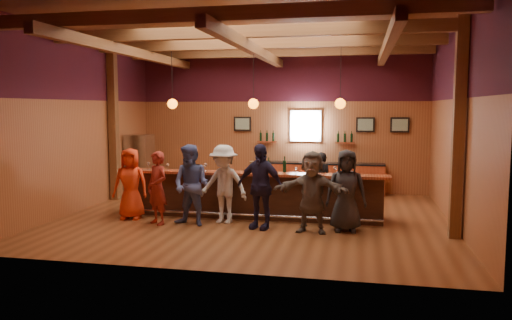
{
  "coord_description": "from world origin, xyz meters",
  "views": [
    {
      "loc": [
        2.46,
        -11.43,
        2.61
      ],
      "look_at": [
        0.0,
        0.3,
        1.35
      ],
      "focal_mm": 35.0,
      "sensor_mm": 36.0,
      "label": 1
    }
  ],
  "objects_px": {
    "back_bar_cabinet": "(317,178)",
    "customer_dark": "(346,191)",
    "customer_brown": "(312,192)",
    "customer_denim": "(191,185)",
    "customer_navy": "(260,186)",
    "stainless_fridge": "(140,164)",
    "bottle_a": "(269,166)",
    "customer_white": "(224,184)",
    "bar_counter": "(255,195)",
    "ice_bucket": "(255,167)",
    "bartender": "(320,181)",
    "customer_orange": "(131,184)",
    "customer_redvest": "(157,188)"
  },
  "relations": [
    {
      "from": "bar_counter",
      "to": "customer_orange",
      "type": "bearing_deg",
      "value": -163.08
    },
    {
      "from": "customer_white",
      "to": "customer_brown",
      "type": "bearing_deg",
      "value": -0.99
    },
    {
      "from": "customer_white",
      "to": "stainless_fridge",
      "type": "bearing_deg",
      "value": 148.94
    },
    {
      "from": "customer_denim",
      "to": "customer_brown",
      "type": "xyz_separation_m",
      "value": [
        2.67,
        -0.09,
        -0.04
      ]
    },
    {
      "from": "customer_orange",
      "to": "customer_navy",
      "type": "bearing_deg",
      "value": -12.71
    },
    {
      "from": "back_bar_cabinet",
      "to": "customer_navy",
      "type": "relative_size",
      "value": 2.17
    },
    {
      "from": "back_bar_cabinet",
      "to": "stainless_fridge",
      "type": "relative_size",
      "value": 2.22
    },
    {
      "from": "customer_denim",
      "to": "ice_bucket",
      "type": "relative_size",
      "value": 7.05
    },
    {
      "from": "customer_redvest",
      "to": "customer_brown",
      "type": "relative_size",
      "value": 0.96
    },
    {
      "from": "customer_orange",
      "to": "bartender",
      "type": "distance_m",
      "value": 4.71
    },
    {
      "from": "stainless_fridge",
      "to": "customer_orange",
      "type": "height_order",
      "value": "stainless_fridge"
    },
    {
      "from": "customer_redvest",
      "to": "customer_white",
      "type": "height_order",
      "value": "customer_white"
    },
    {
      "from": "stainless_fridge",
      "to": "ice_bucket",
      "type": "distance_m",
      "value": 4.99
    },
    {
      "from": "bar_counter",
      "to": "stainless_fridge",
      "type": "height_order",
      "value": "stainless_fridge"
    },
    {
      "from": "stainless_fridge",
      "to": "customer_navy",
      "type": "distance_m",
      "value": 5.75
    },
    {
      "from": "customer_white",
      "to": "customer_navy",
      "type": "relative_size",
      "value": 0.96
    },
    {
      "from": "stainless_fridge",
      "to": "bottle_a",
      "type": "relative_size",
      "value": 5.18
    },
    {
      "from": "customer_white",
      "to": "ice_bucket",
      "type": "relative_size",
      "value": 6.96
    },
    {
      "from": "bartender",
      "to": "stainless_fridge",
      "type": "bearing_deg",
      "value": -29.75
    },
    {
      "from": "customer_brown",
      "to": "customer_navy",
      "type": "bearing_deg",
      "value": 179.1
    },
    {
      "from": "stainless_fridge",
      "to": "customer_orange",
      "type": "xyz_separation_m",
      "value": [
        1.3,
        -3.31,
        -0.06
      ]
    },
    {
      "from": "back_bar_cabinet",
      "to": "ice_bucket",
      "type": "xyz_separation_m",
      "value": [
        -1.14,
        -3.86,
        0.76
      ]
    },
    {
      "from": "customer_white",
      "to": "customer_denim",
      "type": "bearing_deg",
      "value": -138.39
    },
    {
      "from": "customer_navy",
      "to": "bartender",
      "type": "distance_m",
      "value": 2.53
    },
    {
      "from": "bar_counter",
      "to": "back_bar_cabinet",
      "type": "relative_size",
      "value": 1.57
    },
    {
      "from": "stainless_fridge",
      "to": "customer_navy",
      "type": "bearing_deg",
      "value": -39.09
    },
    {
      "from": "stainless_fridge",
      "to": "customer_denim",
      "type": "bearing_deg",
      "value": -51.34
    },
    {
      "from": "stainless_fridge",
      "to": "customer_denim",
      "type": "distance_m",
      "value": 4.68
    },
    {
      "from": "customer_brown",
      "to": "ice_bucket",
      "type": "bearing_deg",
      "value": 149.91
    },
    {
      "from": "customer_brown",
      "to": "back_bar_cabinet",
      "type": "bearing_deg",
      "value": 98.2
    },
    {
      "from": "customer_denim",
      "to": "ice_bucket",
      "type": "height_order",
      "value": "customer_denim"
    },
    {
      "from": "bar_counter",
      "to": "ice_bucket",
      "type": "relative_size",
      "value": 24.64
    },
    {
      "from": "customer_denim",
      "to": "customer_white",
      "type": "xyz_separation_m",
      "value": [
        0.64,
        0.37,
        -0.01
      ]
    },
    {
      "from": "customer_navy",
      "to": "customer_orange",
      "type": "bearing_deg",
      "value": -169.81
    },
    {
      "from": "customer_denim",
      "to": "bottle_a",
      "type": "distance_m",
      "value": 1.87
    },
    {
      "from": "back_bar_cabinet",
      "to": "customer_brown",
      "type": "relative_size",
      "value": 2.33
    },
    {
      "from": "customer_dark",
      "to": "back_bar_cabinet",
      "type": "bearing_deg",
      "value": 97.3
    },
    {
      "from": "back_bar_cabinet",
      "to": "customer_dark",
      "type": "xyz_separation_m",
      "value": [
        0.99,
        -4.59,
        0.39
      ]
    },
    {
      "from": "customer_orange",
      "to": "bottle_a",
      "type": "height_order",
      "value": "customer_orange"
    },
    {
      "from": "customer_brown",
      "to": "bar_counter",
      "type": "bearing_deg",
      "value": 143.62
    },
    {
      "from": "customer_orange",
      "to": "bartender",
      "type": "bearing_deg",
      "value": 17.49
    },
    {
      "from": "customer_white",
      "to": "bartender",
      "type": "xyz_separation_m",
      "value": [
        2.02,
        1.92,
        -0.15
      ]
    },
    {
      "from": "customer_denim",
      "to": "bartender",
      "type": "relative_size",
      "value": 1.21
    },
    {
      "from": "back_bar_cabinet",
      "to": "stainless_fridge",
      "type": "xyz_separation_m",
      "value": [
        -5.3,
        -1.12,
        0.42
      ]
    },
    {
      "from": "back_bar_cabinet",
      "to": "ice_bucket",
      "type": "distance_m",
      "value": 4.1
    },
    {
      "from": "customer_redvest",
      "to": "customer_brown",
      "type": "distance_m",
      "value": 3.46
    },
    {
      "from": "customer_orange",
      "to": "customer_brown",
      "type": "distance_m",
      "value": 4.32
    },
    {
      "from": "customer_denim",
      "to": "customer_brown",
      "type": "distance_m",
      "value": 2.67
    },
    {
      "from": "customer_orange",
      "to": "customer_navy",
      "type": "relative_size",
      "value": 0.9
    },
    {
      "from": "back_bar_cabinet",
      "to": "stainless_fridge",
      "type": "bearing_deg",
      "value": -168.07
    }
  ]
}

